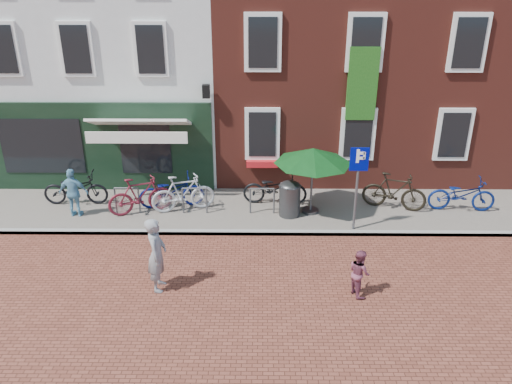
{
  "coord_description": "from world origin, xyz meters",
  "views": [
    {
      "loc": [
        0.46,
        -12.71,
        7.13
      ],
      "look_at": [
        0.33,
        0.25,
        1.22
      ],
      "focal_mm": 36.56,
      "sensor_mm": 36.0,
      "label": 1
    }
  ],
  "objects_px": {
    "boy": "(359,273)",
    "parking_sign": "(358,175)",
    "bicycle_0": "(76,189)",
    "bicycle_2": "(172,191)",
    "parasol": "(313,153)",
    "bicycle_1": "(140,195)",
    "bicycle_5": "(394,191)",
    "bicycle_3": "(183,193)",
    "litter_bin": "(290,197)",
    "cafe_person": "(74,193)",
    "bicycle_4": "(275,188)",
    "bicycle_6": "(462,195)",
    "woman": "(157,254)"
  },
  "relations": [
    {
      "from": "parasol",
      "to": "woman",
      "type": "bearing_deg",
      "value": -135.34
    },
    {
      "from": "litter_bin",
      "to": "bicycle_2",
      "type": "bearing_deg",
      "value": 171.48
    },
    {
      "from": "woman",
      "to": "bicycle_2",
      "type": "relative_size",
      "value": 0.93
    },
    {
      "from": "woman",
      "to": "bicycle_5",
      "type": "xyz_separation_m",
      "value": [
        6.38,
        4.07,
        -0.24
      ]
    },
    {
      "from": "cafe_person",
      "to": "bicycle_6",
      "type": "bearing_deg",
      "value": -174.08
    },
    {
      "from": "litter_bin",
      "to": "bicycle_3",
      "type": "bearing_deg",
      "value": 175.29
    },
    {
      "from": "litter_bin",
      "to": "bicycle_0",
      "type": "bearing_deg",
      "value": 173.96
    },
    {
      "from": "litter_bin",
      "to": "cafe_person",
      "type": "relative_size",
      "value": 0.77
    },
    {
      "from": "parasol",
      "to": "bicycle_3",
      "type": "xyz_separation_m",
      "value": [
        -3.81,
        0.06,
        -1.31
      ]
    },
    {
      "from": "parasol",
      "to": "woman",
      "type": "xyz_separation_m",
      "value": [
        -3.86,
        -3.81,
        -1.07
      ]
    },
    {
      "from": "bicycle_2",
      "to": "bicycle_3",
      "type": "xyz_separation_m",
      "value": [
        0.39,
        -0.27,
        0.06
      ]
    },
    {
      "from": "boy",
      "to": "bicycle_1",
      "type": "relative_size",
      "value": 0.6
    },
    {
      "from": "litter_bin",
      "to": "bicycle_2",
      "type": "xyz_separation_m",
      "value": [
        -3.55,
        0.53,
        -0.07
      ]
    },
    {
      "from": "bicycle_3",
      "to": "bicycle_6",
      "type": "relative_size",
      "value": 0.97
    },
    {
      "from": "woman",
      "to": "bicycle_4",
      "type": "height_order",
      "value": "woman"
    },
    {
      "from": "bicycle_6",
      "to": "bicycle_2",
      "type": "bearing_deg",
      "value": 92.99
    },
    {
      "from": "bicycle_5",
      "to": "parking_sign",
      "type": "bearing_deg",
      "value": 151.77
    },
    {
      "from": "bicycle_1",
      "to": "bicycle_2",
      "type": "xyz_separation_m",
      "value": [
        0.85,
        0.45,
        -0.06
      ]
    },
    {
      "from": "bicycle_3",
      "to": "bicycle_5",
      "type": "height_order",
      "value": "same"
    },
    {
      "from": "parking_sign",
      "to": "cafe_person",
      "type": "height_order",
      "value": "parking_sign"
    },
    {
      "from": "boy",
      "to": "cafe_person",
      "type": "relative_size",
      "value": 0.78
    },
    {
      "from": "parasol",
      "to": "boy",
      "type": "bearing_deg",
      "value": -79.34
    },
    {
      "from": "litter_bin",
      "to": "cafe_person",
      "type": "xyz_separation_m",
      "value": [
        -6.29,
        -0.1,
        0.15
      ]
    },
    {
      "from": "boy",
      "to": "parking_sign",
      "type": "bearing_deg",
      "value": -26.77
    },
    {
      "from": "bicycle_0",
      "to": "bicycle_4",
      "type": "xyz_separation_m",
      "value": [
        6.12,
        0.09,
        0.0
      ]
    },
    {
      "from": "bicycle_5",
      "to": "boy",
      "type": "bearing_deg",
      "value": 176.02
    },
    {
      "from": "bicycle_1",
      "to": "litter_bin",
      "type": "bearing_deg",
      "value": -112.67
    },
    {
      "from": "parking_sign",
      "to": "bicycle_1",
      "type": "relative_size",
      "value": 1.28
    },
    {
      "from": "litter_bin",
      "to": "bicycle_2",
      "type": "distance_m",
      "value": 3.6
    },
    {
      "from": "boy",
      "to": "bicycle_0",
      "type": "bearing_deg",
      "value": 40.75
    },
    {
      "from": "woman",
      "to": "cafe_person",
      "type": "xyz_separation_m",
      "value": [
        -3.07,
        3.51,
        -0.07
      ]
    },
    {
      "from": "bicycle_3",
      "to": "bicycle_6",
      "type": "bearing_deg",
      "value": -105.93
    },
    {
      "from": "bicycle_3",
      "to": "parking_sign",
      "type": "bearing_deg",
      "value": -119.52
    },
    {
      "from": "litter_bin",
      "to": "boy",
      "type": "distance_m",
      "value": 4.05
    },
    {
      "from": "bicycle_0",
      "to": "cafe_person",
      "type": "bearing_deg",
      "value": -164.86
    },
    {
      "from": "parasol",
      "to": "boy",
      "type": "xyz_separation_m",
      "value": [
        0.75,
        -4.0,
        -1.41
      ]
    },
    {
      "from": "bicycle_4",
      "to": "boy",
      "type": "bearing_deg",
      "value": -155.13
    },
    {
      "from": "parking_sign",
      "to": "boy",
      "type": "relative_size",
      "value": 2.12
    },
    {
      "from": "litter_bin",
      "to": "bicycle_1",
      "type": "relative_size",
      "value": 0.6
    },
    {
      "from": "bicycle_6",
      "to": "bicycle_1",
      "type": "bearing_deg",
      "value": 95.76
    },
    {
      "from": "parasol",
      "to": "cafe_person",
      "type": "relative_size",
      "value": 1.53
    },
    {
      "from": "cafe_person",
      "to": "bicycle_3",
      "type": "distance_m",
      "value": 3.15
    },
    {
      "from": "bicycle_0",
      "to": "bicycle_2",
      "type": "distance_m",
      "value": 2.98
    },
    {
      "from": "bicycle_1",
      "to": "bicycle_4",
      "type": "bearing_deg",
      "value": -101.72
    },
    {
      "from": "parking_sign",
      "to": "bicycle_1",
      "type": "xyz_separation_m",
      "value": [
        -6.17,
        0.95,
        -1.08
      ]
    },
    {
      "from": "bicycle_0",
      "to": "bicycle_4",
      "type": "bearing_deg",
      "value": -90.84
    },
    {
      "from": "cafe_person",
      "to": "bicycle_4",
      "type": "height_order",
      "value": "cafe_person"
    },
    {
      "from": "cafe_person",
      "to": "bicycle_3",
      "type": "bearing_deg",
      "value": -169.81
    },
    {
      "from": "bicycle_1",
      "to": "bicycle_5",
      "type": "relative_size",
      "value": 1.0
    },
    {
      "from": "bicycle_5",
      "to": "cafe_person",
      "type": "bearing_deg",
      "value": 111.91
    }
  ]
}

